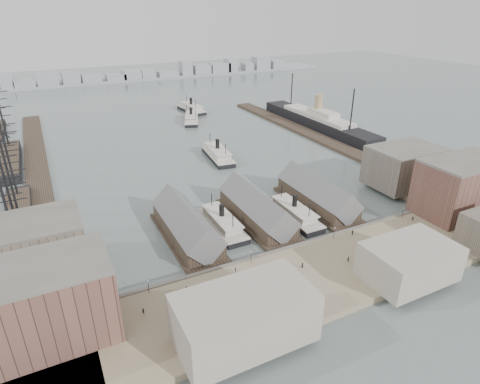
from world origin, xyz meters
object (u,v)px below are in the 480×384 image
tram (448,218)px  horse_cart_left (183,291)px  ocean_steamer (317,121)px  horse_cart_center (285,271)px  ferry_docked_west (222,222)px  horse_cart_right (370,255)px

tram → horse_cart_left: bearing=176.3°
ocean_steamer → horse_cart_center: 158.05m
horse_cart_left → ferry_docked_west: bearing=-20.4°
horse_cart_center → tram: bearing=-96.6°
horse_cart_left → horse_cart_right: 55.87m
horse_cart_right → ocean_steamer: bearing=-46.4°
horse_cart_center → ferry_docked_west: bearing=0.6°
horse_cart_right → tram: bearing=-100.1°
ocean_steamer → horse_cart_right: 146.29m
ocean_steamer → horse_cart_right: (-74.21, -126.06, -1.59)m
ocean_steamer → horse_cart_center: (-101.17, -121.42, -1.53)m
ferry_docked_west → ocean_steamer: bearing=39.9°
ocean_steamer → ferry_docked_west: bearing=-140.1°
ocean_steamer → horse_cart_left: bearing=-137.9°
horse_cart_center → horse_cart_left: bearing=75.1°
ferry_docked_west → horse_cart_right: 49.17m
ocean_steamer → horse_cart_right: bearing=-120.5°
tram → horse_cart_left: 93.51m
ocean_steamer → horse_cart_center: bearing=-129.8°
ferry_docked_west → ocean_steamer: size_ratio=0.26×
ocean_steamer → tram: size_ratio=9.15×
ferry_docked_west → tram: size_ratio=2.42×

